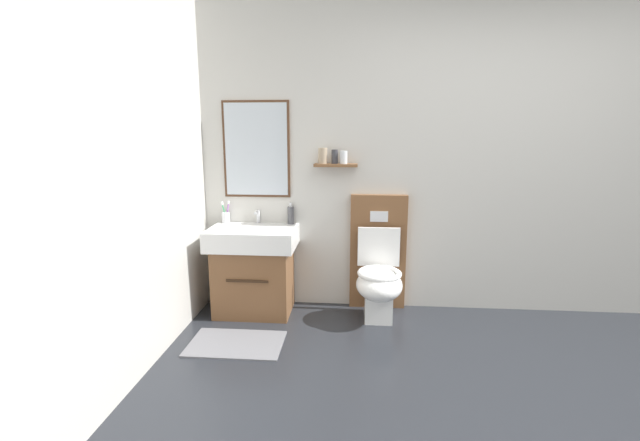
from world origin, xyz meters
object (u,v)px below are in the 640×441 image
(vanity_sink_left, at_px, (254,268))
(toilet, at_px, (378,272))
(toothbrush_cup, at_px, (226,217))
(soap_dispenser, at_px, (291,215))

(vanity_sink_left, distance_m, toilet, 1.05)
(toilet, bearing_deg, toothbrush_cup, 173.10)
(vanity_sink_left, bearing_deg, soap_dispenser, 33.12)
(toilet, height_order, toothbrush_cup, toilet)
(toilet, bearing_deg, vanity_sink_left, -178.93)
(toothbrush_cup, bearing_deg, toilet, -6.90)
(soap_dispenser, bearing_deg, toothbrush_cup, -179.03)
(toothbrush_cup, relative_size, soap_dispenser, 1.06)
(vanity_sink_left, distance_m, soap_dispenser, 0.55)
(toothbrush_cup, height_order, soap_dispenser, toothbrush_cup)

